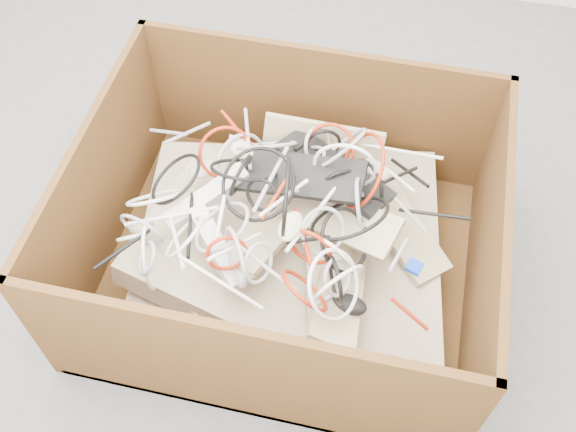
% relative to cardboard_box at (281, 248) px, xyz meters
% --- Properties ---
extents(ground, '(3.00, 3.00, 0.00)m').
position_rel_cardboard_box_xyz_m(ground, '(-0.18, 0.22, -0.14)').
color(ground, '#525255').
rests_on(ground, ground).
extents(cardboard_box, '(1.27, 1.06, 0.58)m').
position_rel_cardboard_box_xyz_m(cardboard_box, '(0.00, 0.00, 0.00)').
color(cardboard_box, '#3A270E').
rests_on(cardboard_box, ground).
extents(keyboard_pile, '(1.03, 0.77, 0.36)m').
position_rel_cardboard_box_xyz_m(keyboard_pile, '(0.07, 0.04, 0.15)').
color(keyboard_pile, tan).
rests_on(keyboard_pile, cardboard_box).
extents(mice_scatter, '(0.67, 0.58, 0.23)m').
position_rel_cardboard_box_xyz_m(mice_scatter, '(0.04, 0.01, 0.20)').
color(mice_scatter, beige).
rests_on(mice_scatter, keyboard_pile).
extents(power_strip_left, '(0.24, 0.25, 0.12)m').
position_rel_cardboard_box_xyz_m(power_strip_left, '(-0.23, -0.01, 0.23)').
color(power_strip_left, silver).
rests_on(power_strip_left, keyboard_pile).
extents(power_strip_right, '(0.24, 0.25, 0.09)m').
position_rel_cardboard_box_xyz_m(power_strip_right, '(-0.16, -0.17, 0.20)').
color(power_strip_right, silver).
rests_on(power_strip_right, keyboard_pile).
extents(vga_plug, '(0.06, 0.05, 0.03)m').
position_rel_cardboard_box_xyz_m(vga_plug, '(0.42, -0.12, 0.21)').
color(vga_plug, '#0B33B0').
rests_on(vga_plug, keyboard_pile).
extents(cable_tangle, '(1.13, 0.79, 0.52)m').
position_rel_cardboard_box_xyz_m(cable_tangle, '(-0.00, -0.02, 0.27)').
color(cable_tangle, silver).
rests_on(cable_tangle, keyboard_pile).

